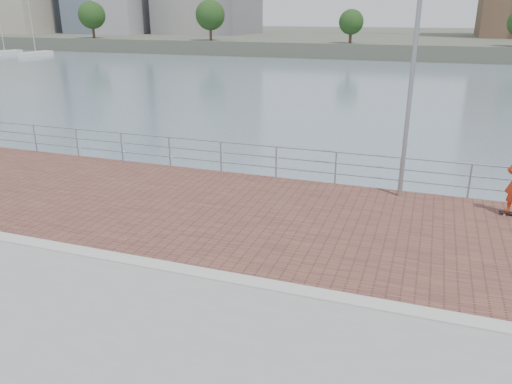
% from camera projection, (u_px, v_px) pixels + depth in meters
% --- Properties ---
extents(water, '(400.00, 400.00, 0.00)m').
position_uv_depth(water, '(227.00, 355.00, 11.41)').
color(water, slate).
rests_on(water, ground).
extents(brick_lane, '(40.00, 6.80, 0.02)m').
position_uv_depth(brick_lane, '(275.00, 217.00, 13.91)').
color(brick_lane, brown).
rests_on(brick_lane, seawall).
extents(curb, '(40.00, 0.40, 0.06)m').
position_uv_depth(curb, '(225.00, 277.00, 10.71)').
color(curb, '#B7B5AD').
rests_on(curb, seawall).
extents(far_shore, '(320.00, 95.00, 2.50)m').
position_uv_depth(far_shore, '(422.00, 39.00, 119.62)').
color(far_shore, '#4C5142').
rests_on(far_shore, ground).
extents(guardrail, '(39.06, 0.06, 1.13)m').
position_uv_depth(guardrail, '(305.00, 161.00, 16.70)').
color(guardrail, '#8C9EA8').
rests_on(guardrail, brick_lane).
extents(street_lamp, '(0.49, 1.43, 6.73)m').
position_uv_depth(street_lamp, '(415.00, 36.00, 13.44)').
color(street_lamp, gray).
rests_on(street_lamp, brick_lane).
extents(shoreline_trees, '(145.15, 5.22, 6.95)m').
position_uv_depth(shoreline_trees, '(447.00, 18.00, 76.03)').
color(shoreline_trees, '#473323').
rests_on(shoreline_trees, far_shore).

